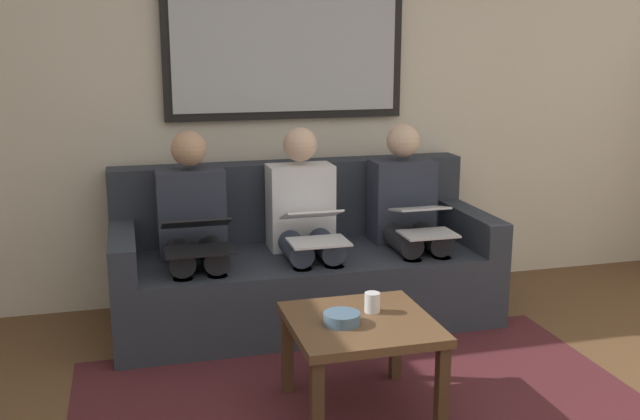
{
  "coord_description": "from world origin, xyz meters",
  "views": [
    {
      "loc": [
        0.98,
        1.93,
        1.63
      ],
      "look_at": [
        0.0,
        -1.7,
        0.75
      ],
      "focal_mm": 40.83,
      "sensor_mm": 36.0,
      "label": 1
    }
  ],
  "objects_px": {
    "couch": "(302,266)",
    "person_left": "(407,214)",
    "framed_mirror": "(286,54)",
    "laptop_white": "(315,226)",
    "person_middle": "(304,220)",
    "cup": "(372,302)",
    "coffee_table": "(361,333)",
    "laptop_black": "(198,235)",
    "laptop_silver": "(423,220)",
    "bowl": "(342,318)",
    "person_right": "(193,228)"
  },
  "relations": [
    {
      "from": "person_left",
      "to": "laptop_silver",
      "type": "distance_m",
      "value": 0.25
    },
    {
      "from": "laptop_white",
      "to": "laptop_black",
      "type": "relative_size",
      "value": 1.05
    },
    {
      "from": "person_middle",
      "to": "laptop_white",
      "type": "height_order",
      "value": "person_middle"
    },
    {
      "from": "framed_mirror",
      "to": "person_left",
      "type": "height_order",
      "value": "framed_mirror"
    },
    {
      "from": "laptop_silver",
      "to": "person_middle",
      "type": "relative_size",
      "value": 0.31
    },
    {
      "from": "cup",
      "to": "person_middle",
      "type": "height_order",
      "value": "person_middle"
    },
    {
      "from": "cup",
      "to": "laptop_black",
      "type": "relative_size",
      "value": 0.25
    },
    {
      "from": "laptop_black",
      "to": "person_right",
      "type": "bearing_deg",
      "value": -90.0
    },
    {
      "from": "bowl",
      "to": "laptop_white",
      "type": "height_order",
      "value": "laptop_white"
    },
    {
      "from": "person_middle",
      "to": "person_right",
      "type": "relative_size",
      "value": 1.0
    },
    {
      "from": "couch",
      "to": "person_middle",
      "type": "distance_m",
      "value": 0.31
    },
    {
      "from": "laptop_silver",
      "to": "person_middle",
      "type": "distance_m",
      "value": 0.69
    },
    {
      "from": "framed_mirror",
      "to": "coffee_table",
      "type": "relative_size",
      "value": 2.4
    },
    {
      "from": "person_left",
      "to": "laptop_silver",
      "type": "height_order",
      "value": "person_left"
    },
    {
      "from": "framed_mirror",
      "to": "laptop_silver",
      "type": "bearing_deg",
      "value": 132.32
    },
    {
      "from": "person_left",
      "to": "laptop_white",
      "type": "height_order",
      "value": "person_left"
    },
    {
      "from": "framed_mirror",
      "to": "couch",
      "type": "bearing_deg",
      "value": 90.0
    },
    {
      "from": "couch",
      "to": "bowl",
      "type": "distance_m",
      "value": 1.26
    },
    {
      "from": "cup",
      "to": "laptop_silver",
      "type": "bearing_deg",
      "value": -125.59
    },
    {
      "from": "framed_mirror",
      "to": "laptop_silver",
      "type": "xyz_separation_m",
      "value": [
        -0.64,
        0.7,
        -0.92
      ]
    },
    {
      "from": "framed_mirror",
      "to": "bowl",
      "type": "xyz_separation_m",
      "value": [
        0.13,
        1.63,
        -1.08
      ]
    },
    {
      "from": "couch",
      "to": "laptop_white",
      "type": "height_order",
      "value": "couch"
    },
    {
      "from": "cup",
      "to": "couch",
      "type": "bearing_deg",
      "value": -87.64
    },
    {
      "from": "person_right",
      "to": "coffee_table",
      "type": "bearing_deg",
      "value": 117.97
    },
    {
      "from": "bowl",
      "to": "person_right",
      "type": "bearing_deg",
      "value": -66.35
    },
    {
      "from": "couch",
      "to": "person_middle",
      "type": "height_order",
      "value": "person_middle"
    },
    {
      "from": "coffee_table",
      "to": "person_left",
      "type": "relative_size",
      "value": 0.55
    },
    {
      "from": "bowl",
      "to": "laptop_black",
      "type": "xyz_separation_m",
      "value": [
        0.51,
        -0.94,
        0.16
      ]
    },
    {
      "from": "couch",
      "to": "person_left",
      "type": "distance_m",
      "value": 0.71
    },
    {
      "from": "laptop_silver",
      "to": "laptop_black",
      "type": "relative_size",
      "value": 0.97
    },
    {
      "from": "couch",
      "to": "person_middle",
      "type": "xyz_separation_m",
      "value": [
        0.0,
        0.07,
        0.3
      ]
    },
    {
      "from": "coffee_table",
      "to": "laptop_white",
      "type": "height_order",
      "value": "laptop_white"
    },
    {
      "from": "laptop_silver",
      "to": "person_middle",
      "type": "bearing_deg",
      "value": -21.03
    },
    {
      "from": "framed_mirror",
      "to": "laptop_white",
      "type": "relative_size",
      "value": 3.88
    },
    {
      "from": "laptop_silver",
      "to": "person_right",
      "type": "distance_m",
      "value": 1.3
    },
    {
      "from": "bowl",
      "to": "laptop_black",
      "type": "relative_size",
      "value": 0.44
    },
    {
      "from": "person_left",
      "to": "laptop_black",
      "type": "relative_size",
      "value": 3.11
    },
    {
      "from": "couch",
      "to": "bowl",
      "type": "xyz_separation_m",
      "value": [
        0.13,
        1.24,
        0.15
      ]
    },
    {
      "from": "couch",
      "to": "person_left",
      "type": "height_order",
      "value": "person_left"
    },
    {
      "from": "person_left",
      "to": "laptop_silver",
      "type": "xyz_separation_m",
      "value": [
        0.0,
        0.25,
        0.02
      ]
    },
    {
      "from": "bowl",
      "to": "person_middle",
      "type": "bearing_deg",
      "value": -96.09
    },
    {
      "from": "couch",
      "to": "cup",
      "type": "distance_m",
      "value": 1.16
    },
    {
      "from": "bowl",
      "to": "person_right",
      "type": "xyz_separation_m",
      "value": [
        0.51,
        -1.18,
        0.14
      ]
    },
    {
      "from": "person_middle",
      "to": "laptop_black",
      "type": "height_order",
      "value": "person_middle"
    },
    {
      "from": "person_left",
      "to": "bowl",
      "type": "bearing_deg",
      "value": 56.93
    },
    {
      "from": "cup",
      "to": "person_left",
      "type": "distance_m",
      "value": 1.23
    },
    {
      "from": "laptop_white",
      "to": "person_right",
      "type": "distance_m",
      "value": 0.68
    },
    {
      "from": "coffee_table",
      "to": "person_left",
      "type": "bearing_deg",
      "value": -120.24
    },
    {
      "from": "bowl",
      "to": "person_right",
      "type": "relative_size",
      "value": 0.14
    },
    {
      "from": "couch",
      "to": "laptop_black",
      "type": "xyz_separation_m",
      "value": [
        0.64,
        0.3,
        0.32
      ]
    }
  ]
}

